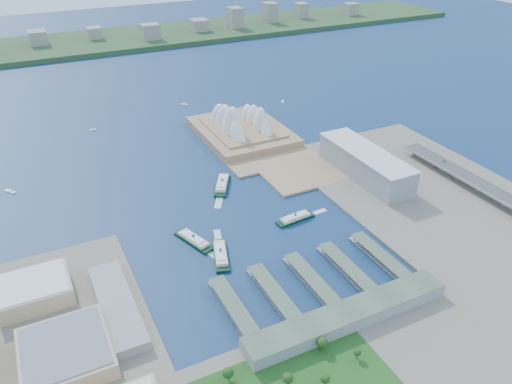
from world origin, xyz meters
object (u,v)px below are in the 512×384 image
opera_house (242,117)px  ferry_c (221,253)px  ferry_a (193,239)px  toaster_building (365,164)px  car_c (444,161)px  ferry_d (295,217)px  ferry_b (222,183)px

opera_house → ferry_c: 316.98m
opera_house → ferry_a: size_ratio=3.35×
toaster_building → car_c: toaster_building is taller
opera_house → ferry_d: bearing=-100.7°
toaster_building → ferry_c: (-243.69, -75.93, -15.28)m
ferry_b → toaster_building: bearing=10.9°
opera_house → ferry_d: size_ratio=3.66×
ferry_d → car_c: 247.26m
ferry_a → car_c: car_c is taller
ferry_b → ferry_c: (-60.65, -138.20, -0.37)m
ferry_c → car_c: (352.69, 41.31, 10.33)m
ferry_a → car_c: size_ratio=11.25×
car_c → opera_house: bearing=-49.7°
opera_house → ferry_c: opera_house is taller
ferry_b → ferry_d: ferry_b is taller
ferry_d → ferry_a: bearing=78.9°
toaster_building → ferry_d: bearing=-159.9°
ferry_c → ferry_d: ferry_c is taller
opera_house → ferry_a: 294.40m
car_c → ferry_a: bearing=0.6°
car_c → toaster_building: bearing=-17.6°
opera_house → car_c: opera_house is taller
toaster_building → car_c: size_ratio=32.48×
toaster_building → ferry_d: toaster_building is taller
ferry_a → ferry_c: bearing=-84.9°
opera_house → ferry_a: bearing=-125.5°
ferry_b → car_c: car_c is taller
ferry_c → car_c: 355.25m
car_c → ferry_c: bearing=6.7°
ferry_a → car_c: bearing=-18.4°
ferry_d → toaster_building: bearing=-75.5°
toaster_building → ferry_b: toaster_building is taller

